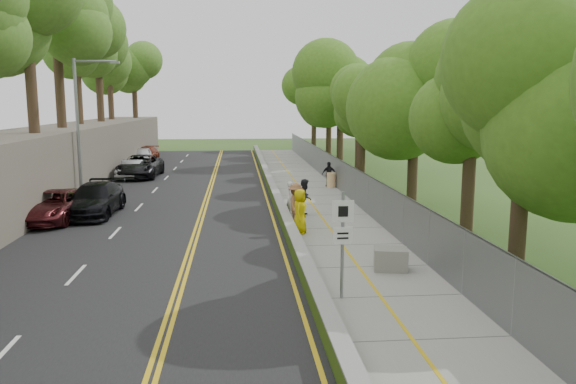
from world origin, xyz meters
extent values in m
plane|color=#33511E|center=(0.00, 0.00, 0.00)|extent=(140.00, 140.00, 0.00)
cube|color=black|center=(-5.40, 15.00, 0.02)|extent=(11.20, 66.00, 0.04)
cube|color=gray|center=(2.55, 15.00, 0.03)|extent=(4.20, 66.00, 0.05)
cube|color=#79CE1B|center=(0.25, 15.00, 0.30)|extent=(0.42, 66.00, 0.60)
cube|color=#595147|center=(-13.50, 15.00, 2.00)|extent=(5.00, 66.00, 4.00)
cube|color=slate|center=(4.65, 15.00, 1.00)|extent=(0.04, 66.00, 2.00)
cylinder|color=gray|center=(-10.70, 14.00, 4.00)|extent=(0.18, 0.18, 8.00)
cylinder|color=gray|center=(-9.60, 14.00, 7.85)|extent=(2.30, 0.13, 0.13)
cube|color=gray|center=(-8.52, 14.00, 7.80)|extent=(0.50, 0.22, 0.14)
cylinder|color=gray|center=(1.05, -3.00, 1.60)|extent=(0.09, 0.09, 3.10)
cube|color=white|center=(1.05, -3.03, 2.60)|extent=(0.62, 0.04, 0.62)
cube|color=white|center=(1.05, -3.03, 1.90)|extent=(0.56, 0.04, 0.50)
cylinder|color=#FFA02B|center=(4.30, 18.14, 0.54)|extent=(0.60, 0.60, 0.98)
cube|color=slate|center=(3.20, -0.42, 0.42)|extent=(1.26, 1.05, 0.74)
imported|color=#531A1D|center=(-10.60, 8.78, 0.76)|extent=(2.81, 5.37, 1.44)
imported|color=black|center=(-9.00, 10.08, 0.83)|extent=(2.38, 5.50, 1.57)
imported|color=gray|center=(-10.33, 10.27, 0.71)|extent=(1.69, 3.96, 1.33)
imported|color=#ADB1B5|center=(-9.66, 23.86, 0.72)|extent=(1.81, 4.24, 1.36)
imported|color=black|center=(-9.18, 24.56, 0.87)|extent=(3.02, 6.10, 1.66)
imported|color=maroon|center=(-10.60, 36.16, 0.73)|extent=(2.25, 4.89, 1.39)
imported|color=silver|center=(-10.60, 34.34, 0.78)|extent=(1.94, 4.43, 1.49)
imported|color=#C6B006|center=(0.75, 5.16, 1.01)|extent=(0.89, 1.09, 1.92)
imported|color=silver|center=(0.75, 9.28, 0.89)|extent=(0.42, 0.62, 1.67)
imported|color=black|center=(1.45, 9.05, 0.96)|extent=(0.96, 1.07, 1.82)
imported|color=#935E38|center=(0.75, 6.86, 1.01)|extent=(0.97, 1.36, 1.92)
imported|color=black|center=(4.20, 18.45, 0.88)|extent=(0.99, 0.45, 1.67)
camera|label=1|loc=(-1.88, -18.25, 5.61)|focal=35.00mm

